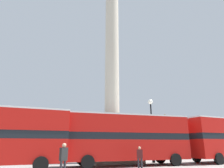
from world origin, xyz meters
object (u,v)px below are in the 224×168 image
Objects in this scene: bus_c at (128,137)px; pedestrian_near_lamp at (140,157)px; monument_column at (112,78)px; equestrian_statue at (167,144)px; pedestrian_by_plinth at (63,158)px; street_lamp at (152,121)px.

pedestrian_near_lamp is at bearing -93.87° from bus_c.
bus_c is at bearing 102.92° from pedestrian_near_lamp.
monument_column is 2.34× the size of bus_c.
equestrian_statue is 21.01m from pedestrian_by_plinth.
bus_c is at bearing -86.90° from monument_column.
monument_column is 7.19m from bus_c.
pedestrian_near_lamp is (-0.24, -5.96, -7.84)m from monument_column.
monument_column is at bearing -143.48° from equestrian_statue.
bus_c is 1.72× the size of street_lamp.
bus_c is at bearing -179.48° from pedestrian_by_plinth.
pedestrian_by_plinth is at bearing -140.98° from bus_c.
street_lamp reaches higher than pedestrian_near_lamp.
monument_column is 12.21m from pedestrian_by_plinth.
equestrian_statue is at bearing 67.96° from pedestrian_near_lamp.
monument_column is 4.20× the size of equestrian_statue.
bus_c is 3.05m from pedestrian_near_lamp.
pedestrian_near_lamp is (-10.96, -11.32, -0.80)m from equestrian_statue.
bus_c is 13.68m from equestrian_statue.
equestrian_statue is 10.18m from street_lamp.
street_lamp is 6.65m from pedestrian_near_lamp.
pedestrian_by_plinth reaches higher than pedestrian_near_lamp.
pedestrian_by_plinth is (-16.66, -12.78, -0.62)m from equestrian_statue.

